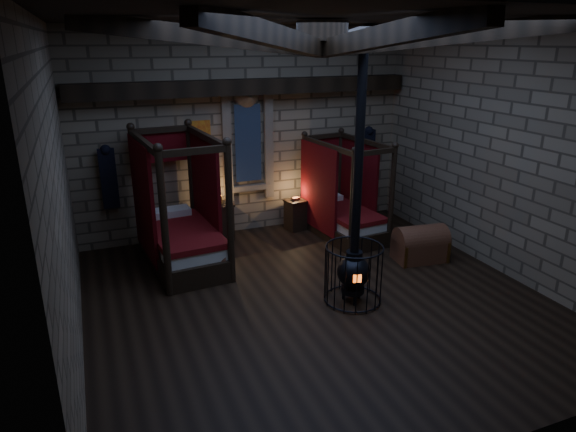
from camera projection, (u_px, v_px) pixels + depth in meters
name	position (u px, v px, depth m)	size (l,w,h in m)	color
room	(319.00, 54.00, 7.06)	(7.02, 7.02, 4.29)	black
bed_left	(181.00, 233.00, 9.38)	(1.38, 2.37, 2.38)	black
bed_right	(343.00, 213.00, 10.75)	(1.21, 2.03, 2.02)	black
trunk_left	(203.00, 265.00, 8.86)	(0.88, 0.66, 0.58)	brown
trunk_right	(420.00, 245.00, 9.59)	(1.00, 0.70, 0.69)	brown
nightstand_left	(221.00, 221.00, 10.54)	(0.53, 0.51, 0.95)	black
nightstand_right	(296.00, 215.00, 11.11)	(0.48, 0.47, 0.73)	black
stove	(354.00, 267.00, 7.98)	(0.91, 0.91, 4.05)	black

